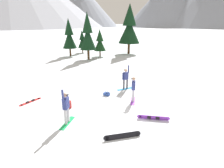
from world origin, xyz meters
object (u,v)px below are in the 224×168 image
at_px(snowboarder_background, 126,78).
at_px(backpack_blue, 107,94).
at_px(loose_snowboard_near_right, 153,118).
at_px(backpack_red, 70,105).
at_px(pine_tree_broad, 69,36).
at_px(pine_tree_young, 100,42).
at_px(snowboarder_foreground, 66,107).
at_px(loose_snowboard_far_spare, 30,102).
at_px(loose_snowboard_near_left, 122,136).
at_px(pine_tree_twin, 82,40).
at_px(pine_tree_slender, 129,27).
at_px(snowboarder_midground, 133,89).
at_px(pine_tree_tall, 88,34).

xyz_separation_m(snowboarder_background, backpack_blue, (-1.58, -1.37, -0.82)).
distance_m(loose_snowboard_near_right, backpack_red, 5.38).
height_order(backpack_red, pine_tree_broad, pine_tree_broad).
bearing_deg(pine_tree_young, snowboarder_foreground, -93.98).
relative_size(loose_snowboard_near_right, pine_tree_broad, 0.31).
height_order(snowboarder_foreground, loose_snowboard_far_spare, snowboarder_foreground).
bearing_deg(loose_snowboard_near_left, pine_tree_broad, 105.38).
bearing_deg(pine_tree_broad, pine_tree_twin, 65.66).
xyz_separation_m(loose_snowboard_far_spare, pine_tree_twin, (1.37, 21.82, 2.15)).
height_order(loose_snowboard_near_left, pine_tree_slender, pine_tree_slender).
bearing_deg(loose_snowboard_near_right, loose_snowboard_near_left, -138.87).
distance_m(snowboarder_midground, backpack_blue, 2.32).
xyz_separation_m(snowboarder_foreground, backpack_blue, (2.25, 4.01, -0.86)).
distance_m(snowboarder_foreground, snowboarder_midground, 5.00).
bearing_deg(loose_snowboard_far_spare, pine_tree_twin, 86.42).
xyz_separation_m(snowboarder_foreground, loose_snowboard_far_spare, (-3.13, 3.03, -0.96)).
relative_size(pine_tree_broad, pine_tree_young, 1.38).
bearing_deg(backpack_blue, pine_tree_young, 92.72).
xyz_separation_m(loose_snowboard_far_spare, pine_tree_broad, (-0.24, 18.29, 3.19)).
bearing_deg(backpack_red, pine_tree_young, 84.97).
bearing_deg(pine_tree_broad, loose_snowboard_near_left, -74.62).
relative_size(loose_snowboard_far_spare, loose_snowboard_near_left, 0.84).
xyz_separation_m(loose_snowboard_near_right, pine_tree_tall, (-5.08, 18.26, 3.51)).
height_order(loose_snowboard_far_spare, backpack_blue, backpack_blue).
bearing_deg(pine_tree_broad, snowboarder_midground, -67.97).
xyz_separation_m(loose_snowboard_far_spare, loose_snowboard_near_left, (6.05, -4.56, 0.11)).
relative_size(snowboarder_foreground, loose_snowboard_near_right, 1.13).
height_order(pine_tree_broad, pine_tree_slender, pine_tree_slender).
bearing_deg(pine_tree_broad, pine_tree_tall, -42.44).
bearing_deg(pine_tree_slender, loose_snowboard_far_spare, -115.05).
bearing_deg(snowboarder_midground, backpack_blue, 148.18).
height_order(snowboarder_background, loose_snowboard_near_right, snowboarder_background).
bearing_deg(snowboarder_midground, loose_snowboard_far_spare, 178.72).
bearing_deg(pine_tree_tall, pine_tree_young, 55.36).
bearing_deg(pine_tree_tall, pine_tree_broad, 137.56).
bearing_deg(snowboarder_foreground, loose_snowboard_near_right, 2.08).
xyz_separation_m(loose_snowboard_near_right, pine_tree_broad, (-8.23, 21.14, 3.08)).
xyz_separation_m(pine_tree_twin, pine_tree_slender, (8.18, -1.40, 2.32)).
xyz_separation_m(loose_snowboard_near_right, pine_tree_slender, (1.55, 23.28, 4.36)).
bearing_deg(pine_tree_tall, pine_tree_slender, 37.15).
relative_size(loose_snowboard_near_left, pine_tree_young, 0.44).
distance_m(loose_snowboard_near_right, loose_snowboard_far_spare, 8.49).
bearing_deg(snowboarder_background, loose_snowboard_near_right, -78.82).
relative_size(loose_snowboard_near_left, backpack_red, 3.94).
xyz_separation_m(backpack_blue, pine_tree_slender, (4.16, 19.45, 4.37)).
xyz_separation_m(pine_tree_broad, pine_tree_slender, (9.78, 2.14, 1.28)).
bearing_deg(loose_snowboard_near_right, pine_tree_tall, 105.54).
relative_size(snowboarder_background, pine_tree_broad, 0.34).
height_order(backpack_blue, pine_tree_broad, pine_tree_broad).
bearing_deg(pine_tree_tall, snowboarder_midground, -74.52).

